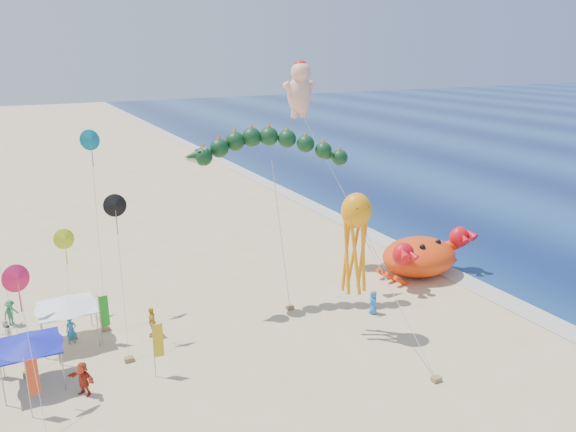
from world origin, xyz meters
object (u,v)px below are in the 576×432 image
at_px(crab_inflatable, 420,255).
at_px(octopus_kite, 356,236).
at_px(canopy_blue, 29,342).
at_px(canopy_white, 66,304).
at_px(cherub_kite, 300,88).
at_px(dragon_kite, 269,153).

distance_m(crab_inflatable, octopus_kite, 12.06).
xyz_separation_m(canopy_blue, canopy_white, (2.20, 3.84, 0.00)).
distance_m(cherub_kite, octopus_kite, 14.58).
bearing_deg(crab_inflatable, octopus_kite, -150.91).
distance_m(canopy_blue, canopy_white, 4.43).
height_order(crab_inflatable, canopy_white, crab_inflatable).
xyz_separation_m(crab_inflatable, canopy_blue, (-27.51, -2.53, 0.89)).
relative_size(crab_inflatable, dragon_kite, 0.69).
relative_size(cherub_kite, octopus_kite, 1.80).
xyz_separation_m(cherub_kite, canopy_blue, (-20.60, -9.27, -11.44)).
bearing_deg(dragon_kite, cherub_kite, 47.36).
xyz_separation_m(crab_inflatable, dragon_kite, (-12.23, 0.96, 8.81)).
relative_size(dragon_kite, canopy_blue, 3.50).
bearing_deg(canopy_white, cherub_kite, 16.43).
bearing_deg(cherub_kite, octopus_kite, -102.94).
bearing_deg(octopus_kite, crab_inflatable, 29.09).
xyz_separation_m(octopus_kite, canopy_blue, (-17.82, 2.86, -3.84)).
height_order(cherub_kite, canopy_blue, cherub_kite).
height_order(crab_inflatable, octopus_kite, octopus_kite).
bearing_deg(cherub_kite, dragon_kite, -132.64).
distance_m(dragon_kite, cherub_kite, 8.62).
distance_m(dragon_kite, octopus_kite, 7.96).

